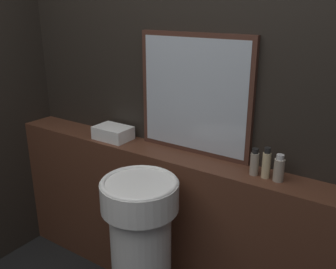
% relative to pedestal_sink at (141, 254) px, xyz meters
% --- Properties ---
extents(wall_back, '(8.00, 0.06, 2.50)m').
position_rel_pedestal_sink_xyz_m(wall_back, '(-0.06, 0.50, 0.76)').
color(wall_back, black).
rests_on(wall_back, ground_plane).
extents(vanity_counter, '(2.29, 0.22, 0.92)m').
position_rel_pedestal_sink_xyz_m(vanity_counter, '(-0.06, 0.36, -0.04)').
color(vanity_counter, '#512D1E').
rests_on(vanity_counter, ground_plane).
extents(pedestal_sink, '(0.38, 0.38, 0.91)m').
position_rel_pedestal_sink_xyz_m(pedestal_sink, '(0.00, 0.00, 0.00)').
color(pedestal_sink, white).
rests_on(pedestal_sink, ground_plane).
extents(mirror, '(0.67, 0.03, 0.65)m').
position_rel_pedestal_sink_xyz_m(mirror, '(0.04, 0.45, 0.75)').
color(mirror, '#47281E').
rests_on(mirror, vanity_counter).
extents(towel_stack, '(0.22, 0.16, 0.08)m').
position_rel_pedestal_sink_xyz_m(towel_stack, '(-0.48, 0.36, 0.46)').
color(towel_stack, white).
rests_on(towel_stack, vanity_counter).
extents(shampoo_bottle, '(0.04, 0.04, 0.14)m').
position_rel_pedestal_sink_xyz_m(shampoo_bottle, '(0.43, 0.36, 0.49)').
color(shampoo_bottle, gray).
rests_on(shampoo_bottle, vanity_counter).
extents(conditioner_bottle, '(0.04, 0.04, 0.15)m').
position_rel_pedestal_sink_xyz_m(conditioner_bottle, '(0.49, 0.36, 0.49)').
color(conditioner_bottle, '#C6B284').
rests_on(conditioner_bottle, vanity_counter).
extents(lotion_bottle, '(0.05, 0.05, 0.13)m').
position_rel_pedestal_sink_xyz_m(lotion_bottle, '(0.55, 0.36, 0.48)').
color(lotion_bottle, gray).
rests_on(lotion_bottle, vanity_counter).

